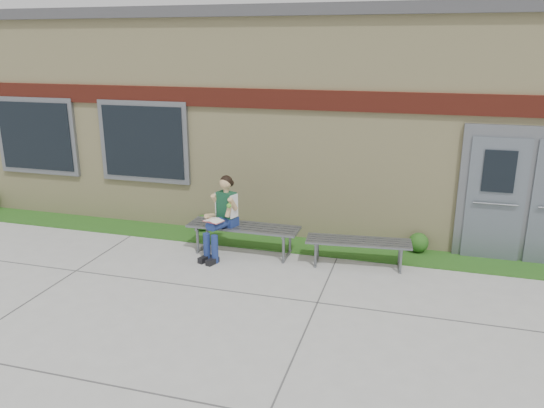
% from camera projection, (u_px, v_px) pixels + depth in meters
% --- Properties ---
extents(ground, '(80.00, 80.00, 0.00)m').
position_uv_depth(ground, '(240.00, 310.00, 7.37)').
color(ground, '#9E9E99').
rests_on(ground, ground).
extents(grass_strip, '(16.00, 0.80, 0.02)m').
position_uv_depth(grass_strip, '(287.00, 244.00, 9.75)').
color(grass_strip, '#124614').
rests_on(grass_strip, ground).
extents(school_building, '(16.20, 6.22, 4.20)m').
position_uv_depth(school_building, '(324.00, 109.00, 12.26)').
color(school_building, beige).
rests_on(school_building, ground).
extents(bench_left, '(1.96, 0.55, 0.51)m').
position_uv_depth(bench_left, '(244.00, 232.00, 9.26)').
color(bench_left, slate).
rests_on(bench_left, ground).
extents(bench_right, '(1.75, 0.65, 0.44)m').
position_uv_depth(bench_right, '(358.00, 246.00, 8.74)').
color(bench_right, slate).
rests_on(bench_right, ground).
extents(girl, '(0.55, 0.86, 1.41)m').
position_uv_depth(girl, '(222.00, 214.00, 9.05)').
color(girl, navy).
rests_on(girl, ground).
extents(shrub_mid, '(0.31, 0.31, 0.31)m').
position_uv_depth(shrub_mid, '(203.00, 223.00, 10.40)').
color(shrub_mid, '#124614').
rests_on(shrub_mid, grass_strip).
extents(shrub_east, '(0.35, 0.35, 0.35)m').
position_uv_depth(shrub_east, '(418.00, 243.00, 9.31)').
color(shrub_east, '#124614').
rests_on(shrub_east, grass_strip).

